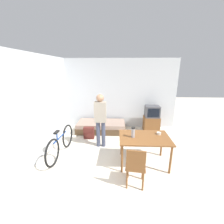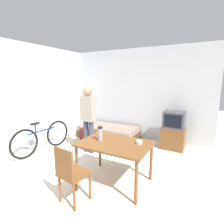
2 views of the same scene
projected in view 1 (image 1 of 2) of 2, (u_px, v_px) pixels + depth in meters
ground_plane at (109, 187)px, 3.07m from camera, size 20.00×20.00×0.00m
wall_back at (114, 94)px, 5.92m from camera, size 4.82×0.06×2.70m
wall_left at (46, 103)px, 4.37m from camera, size 0.06×4.34×2.70m
daybed at (101, 127)px, 5.74m from camera, size 1.83×0.88×0.37m
tv at (152, 119)px, 5.67m from camera, size 0.58×0.46×1.00m
dining_table at (144, 140)px, 3.66m from camera, size 1.21×0.86×0.73m
wooden_chair at (136, 166)px, 2.93m from camera, size 0.44×0.44×0.89m
bicycle at (61, 143)px, 4.10m from camera, size 0.15×1.65×0.78m
person_standing at (100, 117)px, 4.41m from camera, size 0.34×0.22×1.63m
thermos_flask at (133, 132)px, 3.58m from camera, size 0.09×0.09×0.25m
mate_bowl at (159, 133)px, 3.77m from camera, size 0.11×0.11×0.05m
backpack at (89, 133)px, 5.13m from camera, size 0.35×0.20×0.40m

